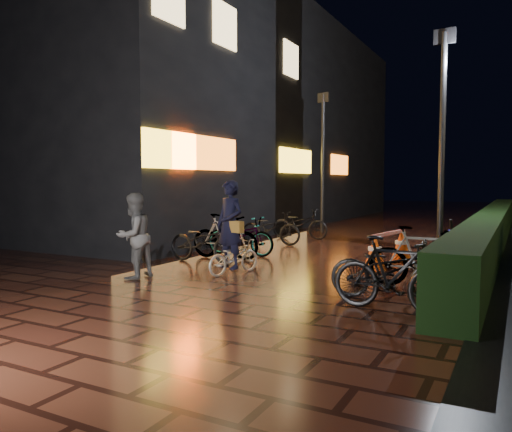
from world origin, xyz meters
The scene contains 11 objects.
ground centered at (0.00, 0.00, 0.00)m, with size 80.00×80.00×0.00m, color #381911.
hedge centered at (3.30, 8.00, 0.50)m, with size 0.70×20.00×1.00m, color black.
bystander_person centered at (-2.45, -0.95, 0.81)m, with size 0.79×0.62×1.63m, color #59595C.
storefront_block centered at (-9.50, 11.50, 4.50)m, with size 12.09×22.00×9.00m.
lamp_post_hedge centered at (2.13, 5.72, 3.17)m, with size 0.55×0.16×5.77m.
lamp_post_sf centered at (-2.35, 8.88, 2.75)m, with size 0.48×0.20×5.00m.
cyclist centered at (-1.02, 0.28, 0.70)m, with size 0.79×1.38×1.88m.
traffic_barrier centered at (1.48, 2.81, 0.37)m, with size 0.72×1.84×0.75m.
cart_assembly centered at (2.70, 4.49, 0.50)m, with size 0.63×0.68×0.98m.
parked_bikes_storefront centered at (-2.26, 3.46, 0.49)m, with size 2.14×6.07×1.08m.
parked_bikes_hedge centered at (2.41, -0.30, 0.52)m, with size 2.12×2.49×1.08m.
Camera 1 is at (4.05, -8.14, 1.85)m, focal length 35.00 mm.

